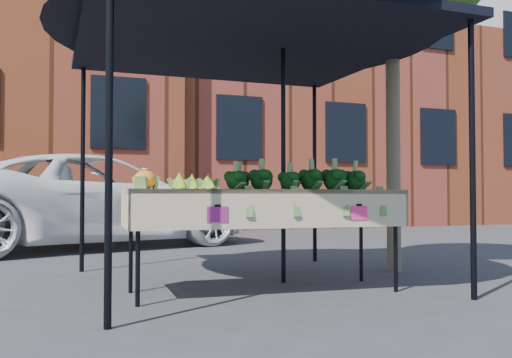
# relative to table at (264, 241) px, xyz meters

# --- Properties ---
(ground) EXTENTS (90.00, 90.00, 0.00)m
(ground) POSITION_rel_table_xyz_m (0.16, 0.06, -0.45)
(ground) COLOR #2F2F32
(table) EXTENTS (2.44, 0.93, 0.90)m
(table) POSITION_rel_table_xyz_m (0.00, 0.00, 0.00)
(table) COLOR #C5AD8F
(table) RESTS_ON ground
(canopy) EXTENTS (3.16, 3.16, 2.74)m
(canopy) POSITION_rel_table_xyz_m (0.03, 0.53, 0.92)
(canopy) COLOR black
(canopy) RESTS_ON ground
(broccoli_heap) EXTENTS (1.35, 0.55, 0.24)m
(broccoli_heap) POSITION_rel_table_xyz_m (0.27, 0.03, 0.57)
(broccoli_heap) COLOR black
(broccoli_heap) RESTS_ON table
(romanesco_cluster) EXTENTS (0.41, 0.45, 0.18)m
(romanesco_cluster) POSITION_rel_table_xyz_m (-0.67, -0.01, 0.54)
(romanesco_cluster) COLOR #78A422
(romanesco_cluster) RESTS_ON table
(cauliflower_pair) EXTENTS (0.18, 0.18, 0.17)m
(cauliflower_pair) POSITION_rel_table_xyz_m (-1.05, -0.05, 0.53)
(cauliflower_pair) COLOR orange
(cauliflower_pair) RESTS_ON table
(vehicle) EXTENTS (2.23, 2.87, 5.48)m
(vehicle) POSITION_rel_table_xyz_m (-1.06, 5.11, 2.29)
(vehicle) COLOR white
(vehicle) RESTS_ON ground
(street_tree) EXTENTS (2.30, 2.30, 4.53)m
(street_tree) POSITION_rel_table_xyz_m (1.85, 0.75, 1.81)
(street_tree) COLOR #1E4C14
(street_tree) RESTS_ON ground
(building_right) EXTENTS (12.00, 8.00, 8.50)m
(building_right) POSITION_rel_table_xyz_m (7.16, 12.56, 3.80)
(building_right) COLOR brown
(building_right) RESTS_ON ground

